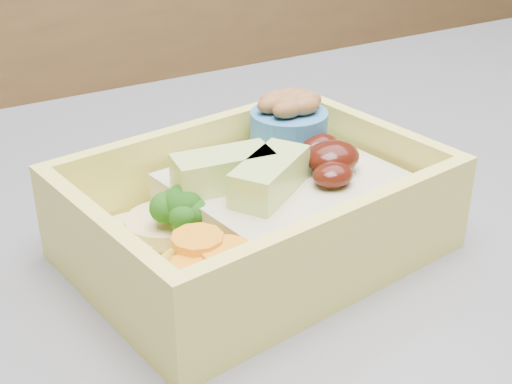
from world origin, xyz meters
TOP-DOWN VIEW (x-y plane):
  - bento_box at (-0.15, 0.02)m, footprint 0.21×0.17m

SIDE VIEW (x-z plane):
  - bento_box at x=-0.15m, z-range 0.91..0.98m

